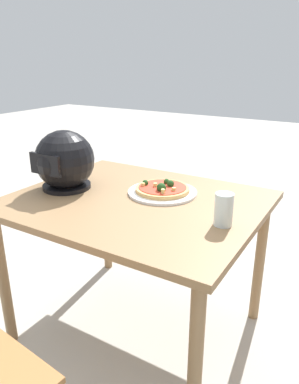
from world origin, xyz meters
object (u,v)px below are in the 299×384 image
at_px(motorcycle_helmet, 65,161).
at_px(pizza, 162,188).
at_px(drinking_glass, 224,210).
at_px(dining_table, 136,216).

bearing_deg(motorcycle_helmet, pizza, -158.39).
height_order(pizza, drinking_glass, drinking_glass).
relative_size(dining_table, pizza, 4.32).
xyz_separation_m(dining_table, drinking_glass, (-0.43, 0.06, 0.14)).
bearing_deg(drinking_glass, motorcycle_helmet, -0.55).
bearing_deg(drinking_glass, dining_table, -7.59).
bearing_deg(motorcycle_helmet, dining_table, -172.37).
bearing_deg(dining_table, drinking_glass, 172.41).
xyz_separation_m(motorcycle_helmet, drinking_glass, (-0.79, 0.01, -0.07)).
distance_m(dining_table, drinking_glass, 0.45).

